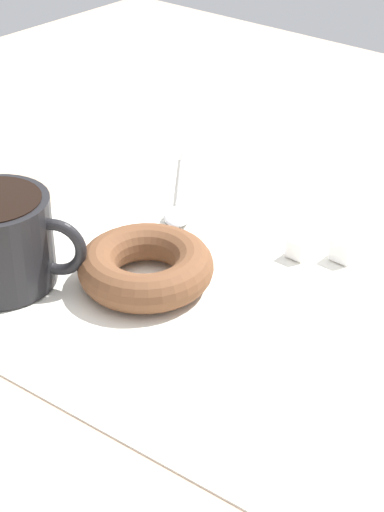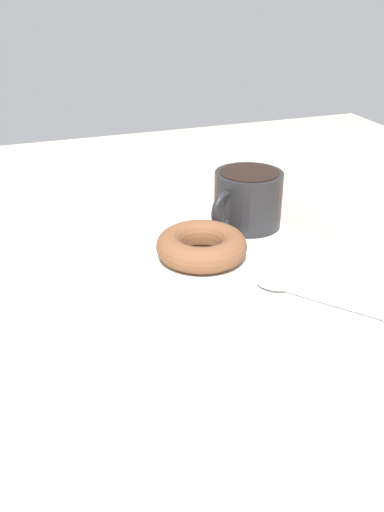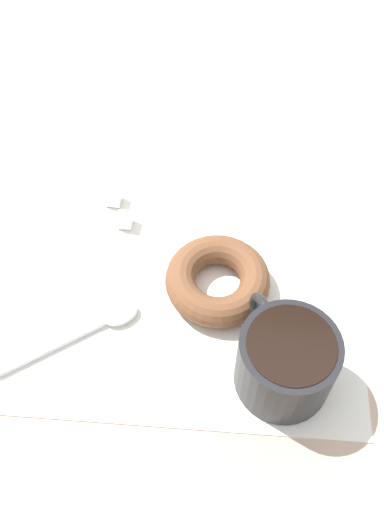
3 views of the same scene
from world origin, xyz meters
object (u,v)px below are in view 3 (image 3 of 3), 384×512
coffee_cup (285,360)px  donut (218,280)px  spoon (100,325)px  sugar_cube (125,220)px  sugar_cube_extra (113,197)px

coffee_cup → donut: bearing=-142.2°
coffee_cup → spoon: bearing=-99.2°
donut → spoon: donut is taller
coffee_cup → sugar_cube: size_ratio=6.98×
donut → sugar_cube: (-6.91, -11.11, -0.75)cm
sugar_cube → sugar_cube_extra: 3.69cm
donut → coffee_cup: bearing=37.8°
coffee_cup → sugar_cube_extra: 27.81cm
spoon → sugar_cube: bearing=-179.4°
sugar_cube → sugar_cube_extra: bearing=-146.4°
spoon → sugar_cube_extra: bearing=-172.3°
sugar_cube → sugar_cube_extra: size_ratio=0.91×
spoon → sugar_cube_extra: (-16.08, -2.18, 0.48)cm
spoon → sugar_cube: 13.01cm
sugar_cube → coffee_cup: bearing=48.7°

